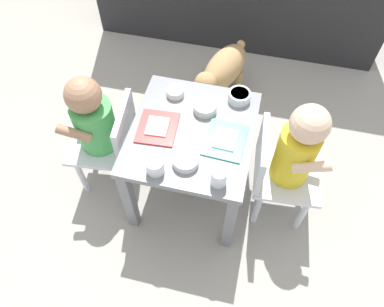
{
  "coord_description": "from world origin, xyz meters",
  "views": [
    {
      "loc": [
        0.22,
        -0.91,
        1.62
      ],
      "look_at": [
        0.0,
        0.0,
        0.3
      ],
      "focal_mm": 34.39,
      "sensor_mm": 36.0,
      "label": 1
    }
  ],
  "objects": [
    {
      "name": "cereal_bowl_right_side",
      "position": [
        0.03,
        0.12,
        0.48
      ],
      "size": [
        0.1,
        0.1,
        0.04
      ],
      "color": "silver",
      "rests_on": "dining_table"
    },
    {
      "name": "food_tray_right",
      "position": [
        0.14,
        -0.02,
        0.46
      ],
      "size": [
        0.17,
        0.2,
        0.02
      ],
      "color": "#4CC6BC",
      "rests_on": "dining_table"
    },
    {
      "name": "water_cup_left",
      "position": [
        -0.09,
        -0.22,
        0.48
      ],
      "size": [
        0.07,
        0.07,
        0.06
      ],
      "color": "white",
      "rests_on": "dining_table"
    },
    {
      "name": "cereal_bowl_left_side",
      "position": [
        -0.12,
        0.18,
        0.47
      ],
      "size": [
        0.08,
        0.08,
        0.03
      ],
      "color": "white",
      "rests_on": "dining_table"
    },
    {
      "name": "food_tray_left",
      "position": [
        -0.14,
        -0.02,
        0.46
      ],
      "size": [
        0.17,
        0.19,
        0.02
      ],
      "color": "red",
      "rests_on": "dining_table"
    },
    {
      "name": "seated_child_left",
      "position": [
        -0.41,
        -0.02,
        0.42
      ],
      "size": [
        0.31,
        0.31,
        0.66
      ],
      "color": "silver",
      "rests_on": "ground"
    },
    {
      "name": "seated_child_right",
      "position": [
        0.41,
        -0.0,
        0.43
      ],
      "size": [
        0.3,
        0.3,
        0.69
      ],
      "color": "silver",
      "rests_on": "ground"
    },
    {
      "name": "veggie_bowl_far",
      "position": [
        0.16,
        0.21,
        0.48
      ],
      "size": [
        0.1,
        0.1,
        0.04
      ],
      "color": "white",
      "rests_on": "dining_table"
    },
    {
      "name": "dog",
      "position": [
        0.02,
        0.64,
        0.22
      ],
      "size": [
        0.29,
        0.46,
        0.33
      ],
      "color": "tan",
      "rests_on": "ground"
    },
    {
      "name": "dining_table",
      "position": [
        0.0,
        0.0,
        0.37
      ],
      "size": [
        0.5,
        0.55,
        0.46
      ],
      "color": "slate",
      "rests_on": "ground"
    },
    {
      "name": "water_cup_right",
      "position": [
        0.15,
        -0.21,
        0.49
      ],
      "size": [
        0.06,
        0.06,
        0.07
      ],
      "color": "white",
      "rests_on": "dining_table"
    },
    {
      "name": "ground_plane",
      "position": [
        0.0,
        0.0,
        0.0
      ],
      "size": [
        7.0,
        7.0,
        0.0
      ],
      "primitive_type": "plane",
      "color": "#9E998E"
    },
    {
      "name": "veggie_bowl_near",
      "position": [
        0.01,
        -0.16,
        0.48
      ],
      "size": [
        0.1,
        0.1,
        0.03
      ],
      "color": "white",
      "rests_on": "dining_table"
    }
  ]
}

